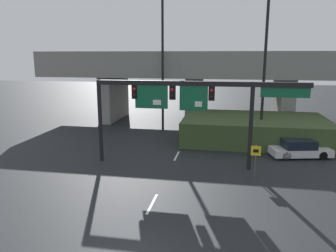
{
  "coord_description": "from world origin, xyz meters",
  "views": [
    {
      "loc": [
        3.63,
        -10.38,
        7.59
      ],
      "look_at": [
        0.0,
        9.72,
        3.16
      ],
      "focal_mm": 35.0,
      "sensor_mm": 36.0,
      "label": 1
    }
  ],
  "objects_px": {
    "highway_light_pole_near": "(163,56)",
    "parked_sedan_near_right": "(300,149)",
    "highway_light_pole_far": "(266,40)",
    "speed_limit_sign": "(256,157)",
    "signal_gantry": "(188,98)"
  },
  "relations": [
    {
      "from": "highway_light_pole_near",
      "to": "parked_sedan_near_right",
      "type": "relative_size",
      "value": 3.03
    },
    {
      "from": "highway_light_pole_far",
      "to": "parked_sedan_near_right",
      "type": "xyz_separation_m",
      "value": [
        2.56,
        -3.65,
        -8.16
      ]
    },
    {
      "from": "parked_sedan_near_right",
      "to": "highway_light_pole_far",
      "type": "bearing_deg",
      "value": 112.38
    },
    {
      "from": "speed_limit_sign",
      "to": "highway_light_pole_far",
      "type": "height_order",
      "value": "highway_light_pole_far"
    },
    {
      "from": "signal_gantry",
      "to": "parked_sedan_near_right",
      "type": "height_order",
      "value": "signal_gantry"
    },
    {
      "from": "parked_sedan_near_right",
      "to": "speed_limit_sign",
      "type": "bearing_deg",
      "value": -138.18
    },
    {
      "from": "signal_gantry",
      "to": "highway_light_pole_far",
      "type": "height_order",
      "value": "highway_light_pole_far"
    },
    {
      "from": "speed_limit_sign",
      "to": "highway_light_pole_near",
      "type": "xyz_separation_m",
      "value": [
        -8.3,
        12.38,
        6.05
      ]
    },
    {
      "from": "highway_light_pole_far",
      "to": "parked_sedan_near_right",
      "type": "bearing_deg",
      "value": -54.91
    },
    {
      "from": "speed_limit_sign",
      "to": "highway_light_pole_far",
      "type": "distance_m",
      "value": 11.56
    },
    {
      "from": "signal_gantry",
      "to": "highway_light_pole_far",
      "type": "relative_size",
      "value": 0.85
    },
    {
      "from": "speed_limit_sign",
      "to": "parked_sedan_near_right",
      "type": "distance_m",
      "value": 6.41
    },
    {
      "from": "highway_light_pole_near",
      "to": "parked_sedan_near_right",
      "type": "bearing_deg",
      "value": -30.97
    },
    {
      "from": "speed_limit_sign",
      "to": "highway_light_pole_near",
      "type": "height_order",
      "value": "highway_light_pole_near"
    },
    {
      "from": "highway_light_pole_near",
      "to": "parked_sedan_near_right",
      "type": "distance_m",
      "value": 15.57
    }
  ]
}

